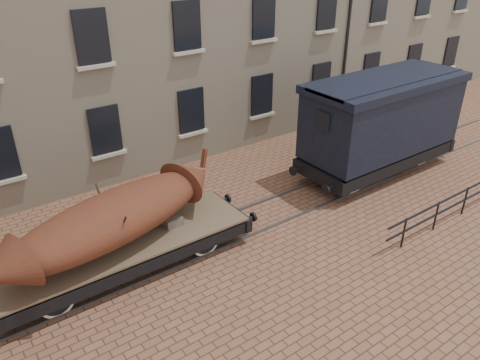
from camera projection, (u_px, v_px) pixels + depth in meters
ground at (245, 222)px, 15.19m from camera, size 90.00×90.00×0.00m
rail_track at (245, 222)px, 15.17m from camera, size 30.00×1.52×0.06m
flatcar_wagon at (125, 247)px, 12.74m from camera, size 7.81×2.12×1.18m
iron_boat at (113, 218)px, 12.14m from camera, size 6.98×3.31×1.66m
goods_van at (383, 115)px, 17.34m from camera, size 7.26×2.65×3.76m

